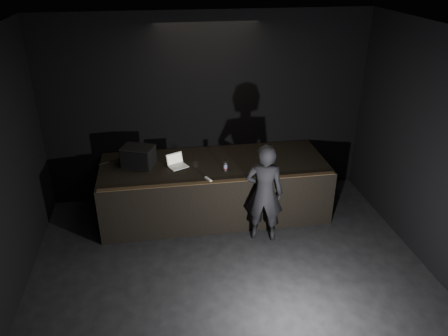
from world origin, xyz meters
The scene contains 11 objects.
ground centered at (0.00, 0.00, 0.00)m, with size 7.00×7.00×0.00m, color black.
room_walls centered at (0.00, 0.00, 2.02)m, with size 6.10×7.10×3.52m.
stage_riser centered at (0.00, 2.73, 0.50)m, with size 4.00×1.50×1.00m, color black.
riser_lip centered at (0.00, 2.02, 1.01)m, with size 3.92×0.10×0.01m, color brown.
stage_monitor centered at (-1.31, 2.84, 1.18)m, with size 0.63×0.56×0.35m.
cable centered at (-1.67, 3.17, 1.01)m, with size 0.02×0.02×0.80m, color black.
laptop centered at (-0.66, 2.72, 1.05)m, with size 0.39×0.38×0.21m.
beer_can centered at (0.15, 2.41, 1.08)m, with size 0.06×0.06×0.15m.
plastic_cup centered at (-0.34, 2.59, 1.05)m, with size 0.09×0.09×0.11m, color white.
wii_remote centered at (-0.18, 2.11, 1.02)m, with size 0.04×0.17×0.03m, color silver.
person centered at (0.69, 1.78, 0.86)m, with size 0.63×0.41×1.72m, color black.
Camera 1 is at (-0.94, -4.18, 4.37)m, focal length 35.00 mm.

